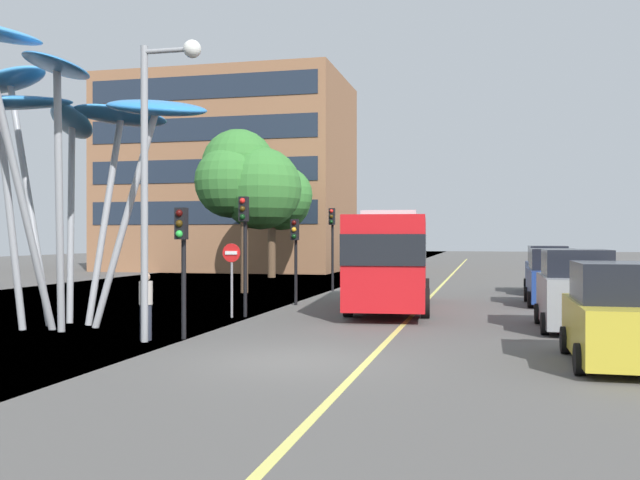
{
  "coord_description": "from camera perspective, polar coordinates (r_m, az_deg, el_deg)",
  "views": [
    {
      "loc": [
        3.94,
        -14.39,
        2.59
      ],
      "look_at": [
        -1.49,
        8.63,
        2.5
      ],
      "focal_mm": 39.98,
      "sensor_mm": 36.0,
      "label": 1
    }
  ],
  "objects": [
    {
      "name": "car_side_street",
      "position": [
        34.47,
        17.74,
        -2.39
      ],
      "size": [
        1.95,
        4.5,
        2.2
      ],
      "color": "navy",
      "rests_on": "ground"
    },
    {
      "name": "no_entry_sign",
      "position": [
        23.1,
        -7.09,
        -2.24
      ],
      "size": [
        0.6,
        0.12,
        2.39
      ],
      "color": "gray",
      "rests_on": "ground"
    },
    {
      "name": "traffic_light_kerb_far",
      "position": [
        23.15,
        -6.09,
        0.79
      ],
      "size": [
        0.28,
        0.42,
        3.9
      ],
      "color": "black",
      "rests_on": "ground"
    },
    {
      "name": "tree_pavement_near",
      "position": [
        34.13,
        -5.99,
        4.81
      ],
      "size": [
        4.98,
        4.17,
        7.79
      ],
      "color": "brown",
      "rests_on": "ground"
    },
    {
      "name": "leaf_sculpture",
      "position": [
        21.88,
        -20.17,
        9.95
      ],
      "size": [
        8.49,
        8.17,
        8.14
      ],
      "color": "#9EA0A5",
      "rests_on": "ground"
    },
    {
      "name": "car_parked_mid",
      "position": [
        21.17,
        19.81,
        -3.95
      ],
      "size": [
        2.06,
        4.11,
        2.25
      ],
      "color": "gray",
      "rests_on": "ground"
    },
    {
      "name": "tree_pavement_far",
      "position": [
        45.98,
        -3.59,
        3.47
      ],
      "size": [
        5.34,
        4.98,
        7.44
      ],
      "color": "brown",
      "rests_on": "ground"
    },
    {
      "name": "street_lamp",
      "position": [
        18.06,
        -12.88,
        6.99
      ],
      "size": [
        1.58,
        0.44,
        7.38
      ],
      "color": "gray",
      "rests_on": "ground"
    },
    {
      "name": "pedestrian",
      "position": [
        18.46,
        -13.77,
        -5.17
      ],
      "size": [
        0.34,
        0.34,
        1.71
      ],
      "color": "#2D3342",
      "rests_on": "ground"
    },
    {
      "name": "red_bus",
      "position": [
        25.68,
        5.67,
        -1.28
      ],
      "size": [
        3.3,
        9.79,
        3.51
      ],
      "color": "red",
      "rests_on": "ground"
    },
    {
      "name": "traffic_light_opposite",
      "position": [
        34.34,
        0.98,
        0.7
      ],
      "size": [
        0.28,
        0.42,
        3.99
      ],
      "color": "black",
      "rests_on": "ground"
    },
    {
      "name": "ground",
      "position": [
        15.35,
        -4.66,
        -9.68
      ],
      "size": [
        120.0,
        240.0,
        0.1
      ],
      "color": "#54514F"
    },
    {
      "name": "backdrop_building",
      "position": [
        57.87,
        -7.19,
        5.13
      ],
      "size": [
        18.46,
        12.06,
        15.09
      ],
      "color": "#8E6042",
      "rests_on": "ground"
    },
    {
      "name": "car_parked_near",
      "position": [
        15.69,
        22.82,
        -5.73
      ],
      "size": [
        2.01,
        4.14,
        2.08
      ],
      "color": "gold",
      "rests_on": "ground"
    },
    {
      "name": "traffic_light_island_mid",
      "position": [
        27.1,
        -2.0,
        -0.21
      ],
      "size": [
        0.28,
        0.42,
        3.28
      ],
      "color": "black",
      "rests_on": "ground"
    },
    {
      "name": "car_parked_far",
      "position": [
        28.62,
        18.15,
        -2.97
      ],
      "size": [
        2.01,
        3.98,
        2.16
      ],
      "color": "navy",
      "rests_on": "ground"
    },
    {
      "name": "traffic_light_kerb_near",
      "position": [
        18.31,
        -10.99,
        -0.3
      ],
      "size": [
        0.28,
        0.42,
        3.34
      ],
      "color": "black",
      "rests_on": "ground"
    }
  ]
}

